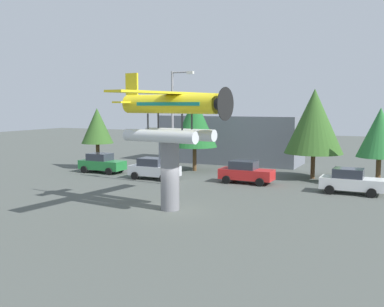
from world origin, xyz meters
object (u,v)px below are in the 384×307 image
(display_pedestal, at_px, (170,176))
(car_near_green, at_px, (102,163))
(floatplane_monument, at_px, (171,112))
(tree_west, at_px, (97,126))
(storefront_building, at_px, (231,139))
(tree_far_east, at_px, (380,133))
(car_mid_silver, at_px, (154,169))
(streetlight_primary, at_px, (175,120))
(car_distant_white, at_px, (351,181))
(tree_center_back, at_px, (314,121))
(car_far_red, at_px, (246,172))
(tree_east, at_px, (195,122))

(display_pedestal, height_order, car_near_green, display_pedestal)
(floatplane_monument, xyz_separation_m, tree_west, (-14.47, 12.07, -1.60))
(car_near_green, xyz_separation_m, storefront_building, (8.01, 11.84, 1.61))
(car_near_green, height_order, tree_far_east, tree_far_east)
(tree_west, bearing_deg, floatplane_monument, -39.85)
(floatplane_monument, distance_m, tree_far_east, 16.92)
(car_near_green, relative_size, car_mid_silver, 1.00)
(streetlight_primary, bearing_deg, display_pedestal, -64.35)
(storefront_building, xyz_separation_m, tree_west, (-9.86, -9.94, 1.63))
(tree_west, bearing_deg, streetlight_primary, -23.72)
(car_distant_white, height_order, tree_center_back, tree_center_back)
(car_far_red, bearing_deg, storefront_building, 115.90)
(car_distant_white, bearing_deg, car_near_green, 178.56)
(tree_west, distance_m, tree_center_back, 20.00)
(car_distant_white, bearing_deg, floatplane_monument, -132.78)
(tree_west, distance_m, tree_east, 9.40)
(car_distant_white, bearing_deg, tree_east, 160.14)
(storefront_building, bearing_deg, tree_far_east, -30.36)
(tree_west, height_order, tree_east, tree_east)
(car_distant_white, distance_m, tree_east, 15.76)
(car_far_red, distance_m, streetlight_primary, 6.95)
(streetlight_primary, xyz_separation_m, tree_center_back, (8.93, 7.80, -0.19))
(display_pedestal, distance_m, car_distant_white, 13.26)
(car_mid_silver, xyz_separation_m, car_far_red, (7.51, 1.43, 0.00))
(car_distant_white, relative_size, tree_west, 0.72)
(storefront_building, bearing_deg, tree_east, -97.10)
(car_near_green, distance_m, car_distant_white, 21.54)
(floatplane_monument, xyz_separation_m, storefront_building, (-4.60, 22.02, -3.23))
(display_pedestal, distance_m, tree_east, 15.97)
(car_distant_white, xyz_separation_m, tree_east, (-14.41, 5.21, 3.68))
(car_mid_silver, xyz_separation_m, tree_east, (1.04, 5.74, 3.68))
(car_near_green, distance_m, tree_east, 9.27)
(tree_east, height_order, tree_far_east, tree_east)
(streetlight_primary, xyz_separation_m, storefront_building, (-0.97, 14.70, -2.48))
(storefront_building, distance_m, tree_east, 7.52)
(storefront_building, bearing_deg, car_distant_white, -42.48)
(display_pedestal, bearing_deg, storefront_building, 101.49)
(floatplane_monument, height_order, tree_east, floatplane_monument)
(streetlight_primary, height_order, tree_center_back, streetlight_primary)
(car_mid_silver, bearing_deg, streetlight_primary, -31.65)
(car_far_red, bearing_deg, tree_west, 174.28)
(display_pedestal, relative_size, car_mid_silver, 0.96)
(car_near_green, height_order, streetlight_primary, streetlight_primary)
(car_near_green, bearing_deg, car_distant_white, -1.44)
(display_pedestal, distance_m, floatplane_monument, 3.70)
(floatplane_monument, distance_m, car_far_red, 11.63)
(display_pedestal, height_order, storefront_building, storefront_building)
(display_pedestal, bearing_deg, tree_east, 109.89)
(car_far_red, distance_m, tree_east, 8.60)
(car_mid_silver, xyz_separation_m, streetlight_primary, (2.90, -1.79, 4.09))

